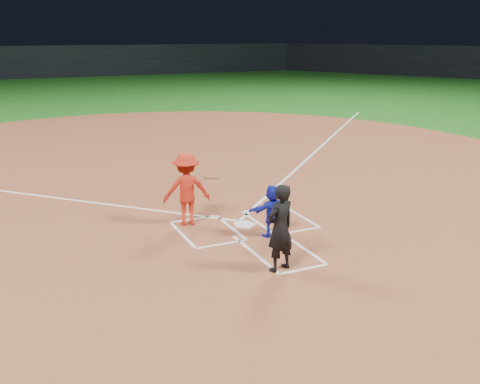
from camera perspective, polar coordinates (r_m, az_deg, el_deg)
name	(u,v)px	position (r m, az deg, el deg)	size (l,w,h in m)	color
ground	(244,225)	(13.09, 0.47, -3.58)	(120.00, 120.00, 0.00)	#165715
home_plate_dirt	(170,170)	(18.45, -7.46, 2.36)	(28.00, 28.00, 0.01)	brown
stadium_wall_far	(45,62)	(59.41, -20.08, 12.92)	(80.00, 1.20, 3.20)	black
home_plate	(244,225)	(13.08, 0.47, -3.50)	(0.60, 0.60, 0.02)	white
catcher	(272,211)	(12.24, 3.48, -1.99)	(1.13, 0.36, 1.21)	#1620B5
umpire	(280,228)	(10.41, 4.31, -3.85)	(0.64, 0.42, 1.76)	black
chalk_markings	(177,174)	(17.79, -6.77, 1.87)	(28.35, 17.32, 0.01)	white
batter_at_plate	(187,189)	(12.95, -5.72, 0.30)	(1.56, 0.89, 1.77)	red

